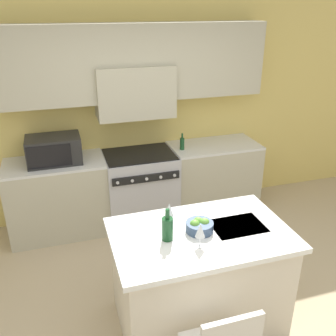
% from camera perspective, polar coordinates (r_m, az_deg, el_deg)
% --- Properties ---
extents(ground_plane, '(10.00, 10.00, 0.00)m').
position_cam_1_polar(ground_plane, '(3.55, 3.62, -23.15)').
color(ground_plane, tan).
extents(back_cabinetry, '(10.00, 0.46, 2.70)m').
position_cam_1_polar(back_cabinetry, '(4.62, -5.47, 11.06)').
color(back_cabinetry, '#DBC166').
rests_on(back_cabinetry, ground_plane).
extents(back_counter, '(3.14, 0.62, 0.92)m').
position_cam_1_polar(back_counter, '(4.76, -4.30, -2.85)').
color(back_counter, '#B2AD93').
rests_on(back_counter, ground_plane).
extents(range_stove, '(0.86, 0.70, 0.92)m').
position_cam_1_polar(range_stove, '(4.74, -4.24, -2.99)').
color(range_stove, '#B7B7BC').
rests_on(range_stove, ground_plane).
extents(microwave, '(0.60, 0.40, 0.31)m').
position_cam_1_polar(microwave, '(4.42, -17.00, 2.69)').
color(microwave, black).
rests_on(microwave, back_counter).
extents(kitchen_island, '(1.44, 0.90, 0.91)m').
position_cam_1_polar(kitchen_island, '(3.32, 4.78, -16.25)').
color(kitchen_island, beige).
rests_on(kitchen_island, ground_plane).
extents(wine_bottle, '(0.09, 0.09, 0.27)m').
position_cam_1_polar(wine_bottle, '(2.90, -0.09, -9.15)').
color(wine_bottle, '#194723').
rests_on(wine_bottle, kitchen_island).
extents(wine_glass_near, '(0.08, 0.08, 0.20)m').
position_cam_1_polar(wine_glass_near, '(2.82, 4.93, -9.55)').
color(wine_glass_near, white).
rests_on(wine_glass_near, kitchen_island).
extents(wine_glass_far, '(0.08, 0.08, 0.20)m').
position_cam_1_polar(wine_glass_far, '(3.07, 0.18, -6.44)').
color(wine_glass_far, white).
rests_on(wine_glass_far, kitchen_island).
extents(fruit_bowl, '(0.22, 0.22, 0.11)m').
position_cam_1_polar(fruit_bowl, '(3.04, 4.81, -8.76)').
color(fruit_bowl, '#384C6B').
rests_on(fruit_bowl, kitchen_island).
extents(oil_bottle_on_counter, '(0.06, 0.06, 0.21)m').
position_cam_1_polar(oil_bottle_on_counter, '(4.64, 2.17, 3.77)').
color(oil_bottle_on_counter, '#194723').
rests_on(oil_bottle_on_counter, back_counter).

